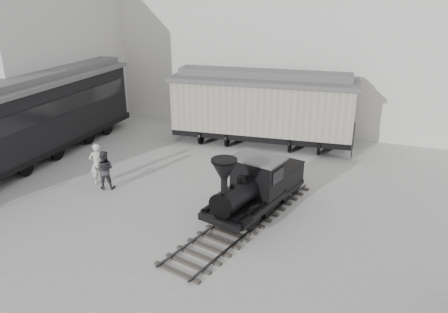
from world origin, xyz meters
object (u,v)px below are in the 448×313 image
at_px(locomotive, 253,190).
at_px(passenger_coach, 26,119).
at_px(visitor_a, 97,164).
at_px(visitor_b, 104,170).
at_px(boxcar, 263,106).

distance_m(locomotive, passenger_coach, 12.22).
distance_m(passenger_coach, visitor_a, 5.09).
height_order(locomotive, visitor_b, locomotive).
height_order(boxcar, visitor_b, boxcar).
distance_m(boxcar, visitor_b, 9.42).
bearing_deg(visitor_a, visitor_b, 107.00).
bearing_deg(passenger_coach, visitor_b, -15.00).
relative_size(boxcar, passenger_coach, 0.69).
relative_size(locomotive, visitor_a, 4.44).
relative_size(boxcar, visitor_b, 5.90).
bearing_deg(locomotive, visitor_a, -168.75).
height_order(locomotive, passenger_coach, passenger_coach).
relative_size(passenger_coach, visitor_b, 8.58).
xyz_separation_m(locomotive, visitor_b, (-6.70, 0.03, -0.20)).
bearing_deg(boxcar, visitor_b, -125.99).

